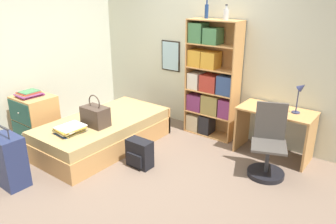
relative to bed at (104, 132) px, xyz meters
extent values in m
plane|color=#756051|center=(0.76, -0.02, -0.22)|extent=(14.00, 14.00, 0.00)
cube|color=beige|center=(0.76, 1.59, 1.08)|extent=(10.00, 0.06, 2.60)
cube|color=black|center=(0.12, 1.55, 0.96)|extent=(0.38, 0.02, 0.53)
cube|color=#99C1D6|center=(0.12, 1.53, 0.96)|extent=(0.34, 0.01, 0.49)
cube|color=beige|center=(-1.45, -0.02, 1.08)|extent=(0.06, 10.00, 2.60)
cube|color=tan|center=(0.00, -0.02, -0.08)|extent=(1.05, 2.02, 0.29)
cube|color=tan|center=(0.00, -0.02, 0.15)|extent=(1.02, 1.99, 0.16)
cube|color=tan|center=(0.00, 0.97, 0.00)|extent=(1.05, 0.04, 0.45)
cube|color=#47382D|center=(0.11, -0.24, 0.37)|extent=(0.38, 0.25, 0.28)
torus|color=#47382D|center=(0.11, -0.24, 0.57)|extent=(0.23, 0.02, 0.23)
cube|color=#334C84|center=(0.02, -0.62, 0.23)|extent=(0.29, 0.37, 0.01)
cube|color=#99894C|center=(0.03, -0.61, 0.24)|extent=(0.28, 0.32, 0.01)
cube|color=silver|center=(0.02, -0.62, 0.26)|extent=(0.27, 0.37, 0.02)
cube|color=#99894C|center=(0.02, -0.62, 0.28)|extent=(0.30, 0.36, 0.02)
cube|color=silver|center=(0.04, -0.62, 0.29)|extent=(0.31, 0.31, 0.01)
cube|color=gold|center=(0.04, -0.63, 0.30)|extent=(0.34, 0.39, 0.01)
cube|color=silver|center=(0.03, -0.62, 0.32)|extent=(0.30, 0.36, 0.01)
cube|color=navy|center=(-0.11, -1.44, 0.10)|extent=(0.44, 0.29, 0.65)
cylinder|color=#2D2D33|center=(0.01, -1.44, 0.49)|extent=(0.01, 0.01, 0.12)
cube|color=#2D2D33|center=(-0.11, -1.44, 0.55)|extent=(0.26, 0.03, 0.02)
cube|color=tan|center=(-1.00, -0.51, 0.15)|extent=(0.60, 0.50, 0.74)
cube|color=#1E4C42|center=(-1.00, -0.76, -0.03)|extent=(0.56, 0.01, 0.33)
sphere|color=#B2A893|center=(-1.00, -0.77, -0.03)|extent=(0.02, 0.02, 0.02)
cube|color=#1E4C42|center=(-1.00, -0.76, 0.32)|extent=(0.56, 0.01, 0.33)
sphere|color=#B2A893|center=(-1.00, -0.77, 0.32)|extent=(0.02, 0.02, 0.02)
cube|color=#7A336B|center=(-1.05, -0.52, 0.53)|extent=(0.31, 0.36, 0.02)
cube|color=beige|center=(-1.04, -0.54, 0.54)|extent=(0.24, 0.32, 0.02)
cube|color=#7A336B|center=(-1.03, -0.55, 0.56)|extent=(0.32, 0.36, 0.01)
cube|color=#99894C|center=(-1.05, -0.53, 0.57)|extent=(0.26, 0.32, 0.01)
cube|color=#B2382D|center=(-1.06, -0.54, 0.58)|extent=(0.27, 0.27, 0.01)
cube|color=#427A4C|center=(-1.05, -0.53, 0.59)|extent=(0.23, 0.27, 0.01)
cube|color=tan|center=(0.66, 1.37, 0.71)|extent=(0.02, 0.33, 1.86)
cube|color=tan|center=(1.49, 1.37, 0.71)|extent=(0.02, 0.33, 1.86)
cube|color=tan|center=(1.07, 1.53, 0.71)|extent=(0.84, 0.01, 1.86)
cube|color=tan|center=(1.07, 1.37, -0.21)|extent=(0.81, 0.33, 0.02)
cube|color=tan|center=(1.07, 1.37, 0.15)|extent=(0.81, 0.33, 0.02)
cube|color=tan|center=(1.07, 1.37, 0.52)|extent=(0.81, 0.33, 0.02)
cube|color=tan|center=(1.07, 1.37, 0.90)|extent=(0.81, 0.33, 0.02)
cube|color=tan|center=(1.07, 1.37, 1.27)|extent=(0.81, 0.33, 0.02)
cube|color=tan|center=(1.07, 1.37, 1.63)|extent=(0.81, 0.33, 0.02)
cube|color=beige|center=(0.79, 1.36, -0.07)|extent=(0.22, 0.25, 0.28)
cube|color=#232328|center=(1.02, 1.36, -0.05)|extent=(0.19, 0.25, 0.31)
cube|color=#7A336B|center=(0.81, 1.36, 0.29)|extent=(0.26, 0.25, 0.27)
cube|color=#99894C|center=(1.10, 1.36, 0.31)|extent=(0.29, 0.25, 0.31)
cube|color=#7A336B|center=(1.37, 1.36, 0.31)|extent=(0.20, 0.25, 0.29)
cube|color=silver|center=(0.78, 1.36, 0.66)|extent=(0.20, 0.25, 0.26)
cube|color=#B2382D|center=(1.05, 1.36, 0.66)|extent=(0.28, 0.25, 0.26)
cube|color=#334C84|center=(1.34, 1.36, 0.68)|extent=(0.25, 0.25, 0.29)
cube|color=gold|center=(0.80, 1.36, 1.04)|extent=(0.23, 0.25, 0.26)
cube|color=gold|center=(1.04, 1.36, 1.03)|extent=(0.23, 0.25, 0.25)
cube|color=#427A4C|center=(0.80, 1.36, 1.43)|extent=(0.23, 0.25, 0.30)
cube|color=#427A4C|center=(1.06, 1.36, 1.40)|extent=(0.24, 0.25, 0.24)
cylinder|color=navy|center=(0.89, 1.42, 1.74)|extent=(0.06, 0.06, 0.20)
cylinder|color=navy|center=(0.89, 1.42, 1.88)|extent=(0.02, 0.02, 0.06)
cylinder|color=#B7BCC1|center=(1.26, 1.35, 1.72)|extent=(0.08, 0.08, 0.15)
cylinder|color=#B7BCC1|center=(1.26, 1.35, 1.82)|extent=(0.03, 0.03, 0.05)
cylinder|color=#232328|center=(1.26, 1.35, 1.85)|extent=(0.03, 0.03, 0.02)
cube|color=tan|center=(2.18, 1.27, 0.47)|extent=(1.03, 0.54, 0.02)
cube|color=tan|center=(1.68, 1.27, 0.12)|extent=(0.03, 0.50, 0.68)
cube|color=tan|center=(2.67, 1.27, 0.12)|extent=(0.03, 0.50, 0.68)
cylinder|color=navy|center=(2.42, 1.30, 0.49)|extent=(0.11, 0.11, 0.02)
cylinder|color=navy|center=(2.42, 1.30, 0.67)|extent=(0.02, 0.02, 0.33)
cone|color=navy|center=(2.46, 1.30, 0.86)|extent=(0.14, 0.09, 0.14)
cylinder|color=black|center=(2.32, 0.66, -0.19)|extent=(0.47, 0.47, 0.06)
cylinder|color=#333338|center=(2.32, 0.66, -0.01)|extent=(0.05, 0.05, 0.42)
cube|color=#47423D|center=(2.32, 0.66, 0.21)|extent=(0.56, 0.56, 0.03)
cube|color=#47423D|center=(2.25, 0.85, 0.47)|extent=(0.37, 0.18, 0.50)
cube|color=black|center=(0.85, -0.14, -0.03)|extent=(0.36, 0.19, 0.38)
cube|color=black|center=(0.85, -0.25, -0.09)|extent=(0.25, 0.03, 0.17)
camera|label=1|loc=(3.55, -3.07, 2.06)|focal=35.00mm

